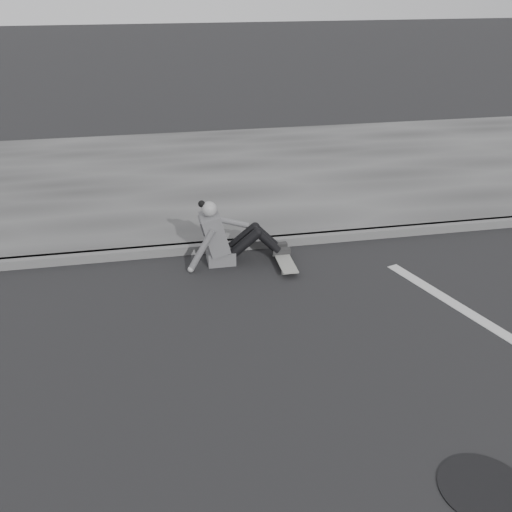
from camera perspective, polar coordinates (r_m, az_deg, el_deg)
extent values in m
plane|color=black|center=(5.70, -1.48, -10.81)|extent=(80.00, 80.00, 0.00)
cube|color=#4F4F4F|center=(7.85, -4.64, 0.92)|extent=(24.00, 0.16, 0.12)
cube|color=#3B3B3B|center=(10.64, -6.59, 7.89)|extent=(24.00, 6.00, 0.12)
cylinder|color=black|center=(4.90, 21.84, -20.78)|extent=(0.68, 0.68, 0.01)
cylinder|color=#9E9E99|center=(7.24, 2.72, -1.69)|extent=(0.03, 0.05, 0.05)
cylinder|color=#9E9E99|center=(7.27, 3.87, -1.58)|extent=(0.03, 0.05, 0.05)
cylinder|color=#9E9E99|center=(7.69, 1.82, 0.12)|extent=(0.03, 0.05, 0.05)
cylinder|color=#9E9E99|center=(7.72, 2.91, 0.22)|extent=(0.03, 0.05, 0.05)
cube|color=#2C2C2F|center=(7.24, 3.30, -1.44)|extent=(0.16, 0.04, 0.03)
cube|color=#2C2C2F|center=(7.69, 2.37, 0.36)|extent=(0.16, 0.04, 0.03)
cube|color=slate|center=(7.45, 2.82, -0.34)|extent=(0.20, 0.78, 0.02)
cube|color=#4D4D50|center=(7.54, -3.54, 0.05)|extent=(0.36, 0.34, 0.18)
cube|color=#4D4D50|center=(7.38, -4.16, 2.36)|extent=(0.37, 0.40, 0.57)
cube|color=#4D4D50|center=(7.32, -5.20, 3.13)|extent=(0.14, 0.30, 0.20)
cylinder|color=gray|center=(7.28, -4.61, 4.04)|extent=(0.09, 0.09, 0.08)
sphere|color=gray|center=(7.25, -4.71, 4.69)|extent=(0.20, 0.20, 0.20)
sphere|color=black|center=(7.23, -5.46, 5.21)|extent=(0.09, 0.09, 0.09)
cylinder|color=black|center=(7.41, -1.08, 1.29)|extent=(0.43, 0.13, 0.39)
cylinder|color=black|center=(7.57, -1.32, 1.87)|extent=(0.43, 0.13, 0.39)
cylinder|color=black|center=(7.47, 1.19, 1.45)|extent=(0.35, 0.11, 0.36)
cylinder|color=black|center=(7.63, 0.91, 2.01)|extent=(0.35, 0.11, 0.36)
sphere|color=black|center=(7.38, 0.17, 2.34)|extent=(0.13, 0.13, 0.13)
sphere|color=black|center=(7.54, -0.09, 2.90)|extent=(0.13, 0.13, 0.13)
cube|color=#252525|center=(7.57, 2.55, 0.49)|extent=(0.24, 0.08, 0.07)
cube|color=#252525|center=(7.73, 2.24, 1.07)|extent=(0.24, 0.08, 0.07)
cylinder|color=#4D4D50|center=(7.24, -5.48, 0.54)|extent=(0.38, 0.08, 0.58)
sphere|color=gray|center=(7.33, -6.55, -1.34)|extent=(0.08, 0.08, 0.08)
cylinder|color=#4D4D50|center=(7.53, -2.51, 3.41)|extent=(0.48, 0.08, 0.21)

